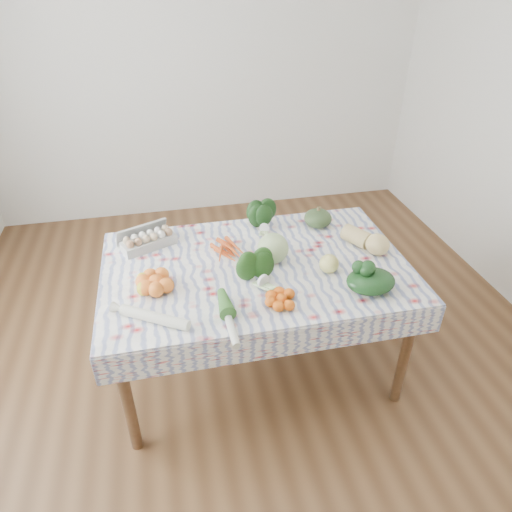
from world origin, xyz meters
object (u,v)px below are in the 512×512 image
cabbage (273,248)px  dining_table (256,277)px  egg_carton (149,241)px  grapefruit (329,264)px  butternut_squash (366,238)px  kabocha_squash (318,218)px

cabbage → dining_table: bearing=-171.2°
egg_carton → dining_table: bearing=-52.0°
dining_table → grapefruit: (0.36, -0.15, 0.14)m
dining_table → butternut_squash: bearing=3.1°
egg_carton → grapefruit: (0.93, -0.46, 0.01)m
kabocha_squash → butternut_squash: size_ratio=0.60×
kabocha_squash → cabbage: size_ratio=1.00×
cabbage → kabocha_squash: bearing=41.5°
dining_table → cabbage: 0.20m
egg_carton → cabbage: (0.66, -0.29, 0.04)m
egg_carton → butternut_squash: bearing=-35.9°
dining_table → cabbage: size_ratio=9.39×
grapefruit → egg_carton: bearing=153.9°
dining_table → butternut_squash: (0.65, 0.04, 0.15)m
dining_table → butternut_squash: butternut_squash is taller
kabocha_squash → grapefruit: bearing=-101.9°
egg_carton → grapefruit: size_ratio=2.97×
butternut_squash → egg_carton: bearing=136.9°
cabbage → butternut_squash: size_ratio=0.60×
cabbage → butternut_squash: bearing=2.1°
dining_table → kabocha_squash: (0.47, 0.34, 0.14)m
cabbage → grapefruit: (0.27, -0.16, -0.03)m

